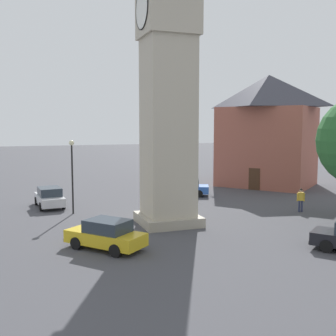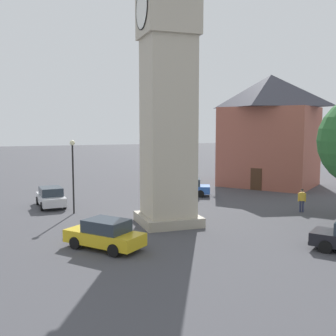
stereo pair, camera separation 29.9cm
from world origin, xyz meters
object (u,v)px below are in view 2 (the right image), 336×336
building_shop_left (270,130)px  lamp_post (73,165)px  car_silver_kerb (187,187)px  car_white_side (51,197)px  clock_tower (168,26)px  pedestrian (302,198)px  car_red_corner (105,234)px

building_shop_left → lamp_post: building_shop_left is taller
car_silver_kerb → lamp_post: size_ratio=0.86×
car_white_side → lamp_post: 4.26m
clock_tower → car_silver_kerb: 15.50m
car_white_side → car_silver_kerb: bearing=95.5°
lamp_post → car_silver_kerb: bearing=111.8°
car_silver_kerb → car_white_side: (1.12, -11.65, 0.00)m
clock_tower → lamp_post: (-5.07, -5.30, -8.77)m
pedestrian → building_shop_left: 13.82m
building_shop_left → car_white_side: bearing=-79.4°
clock_tower → pedestrian: 15.19m
clock_tower → pedestrian: (-0.16, 10.23, -11.22)m
car_red_corner → pedestrian: (-4.10, 14.99, 0.25)m
pedestrian → building_shop_left: size_ratio=0.14×
lamp_post → car_white_side: bearing=-155.0°
clock_tower → lamp_post: 11.43m
car_white_side → pedestrian: size_ratio=2.52×
car_silver_kerb → car_white_side: size_ratio=1.04×
pedestrian → lamp_post: (-4.91, -15.53, 2.45)m
car_red_corner → car_white_side: (-12.00, -1.93, 0.00)m
car_silver_kerb → pedestrian: 10.45m
car_silver_kerb → building_shop_left: size_ratio=0.38×
car_red_corner → pedestrian: bearing=105.3°
car_red_corner → lamp_post: bearing=-176.6°
building_shop_left → lamp_post: size_ratio=2.28×
clock_tower → car_white_side: 15.53m
car_red_corner → lamp_post: size_ratio=0.82×
clock_tower → lamp_post: size_ratio=4.03×
car_white_side → lamp_post: bearing=25.0°
clock_tower → car_silver_kerb: clock_tower is taller
car_silver_kerb → lamp_post: 11.37m
lamp_post → building_shop_left: bearing=109.1°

